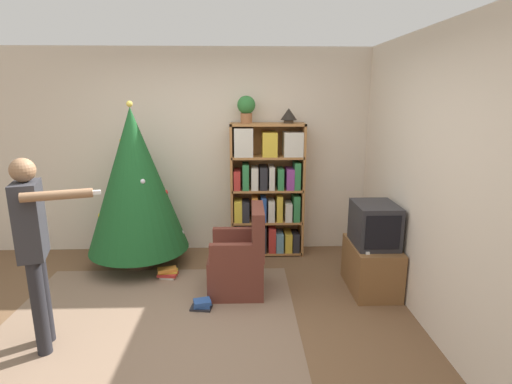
{
  "coord_description": "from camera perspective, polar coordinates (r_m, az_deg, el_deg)",
  "views": [
    {
      "loc": [
        0.41,
        -3.08,
        2.03
      ],
      "look_at": [
        0.54,
        0.92,
        1.05
      ],
      "focal_mm": 28.0,
      "sensor_mm": 36.0,
      "label": 1
    }
  ],
  "objects": [
    {
      "name": "wall_right",
      "position": [
        3.57,
        25.7,
        0.59
      ],
      "size": [
        0.1,
        8.0,
        2.6
      ],
      "color": "beige",
      "rests_on": "ground_plane"
    },
    {
      "name": "christmas_tree",
      "position": [
        4.85,
        -16.9,
        1.55
      ],
      "size": [
        1.17,
        1.17,
        1.96
      ],
      "color": "#4C3323",
      "rests_on": "ground_plane"
    },
    {
      "name": "game_remote",
      "position": [
        4.14,
        15.46,
        -8.16
      ],
      "size": [
        0.04,
        0.12,
        0.02
      ],
      "color": "white",
      "rests_on": "tv_stand"
    },
    {
      "name": "armchair",
      "position": [
        4.24,
        -2.32,
        -10.01
      ],
      "size": [
        0.57,
        0.56,
        0.92
      ],
      "rotation": [
        0.0,
        0.0,
        -1.57
      ],
      "color": "brown",
      "rests_on": "ground_plane"
    },
    {
      "name": "book_pile_near_tree",
      "position": [
        4.73,
        -12.47,
        -11.22
      ],
      "size": [
        0.24,
        0.19,
        0.11
      ],
      "color": "beige",
      "rests_on": "ground_plane"
    },
    {
      "name": "book_pile_by_chair",
      "position": [
        4.06,
        -7.75,
        -15.65
      ],
      "size": [
        0.22,
        0.16,
        0.09
      ],
      "color": "#232328",
      "rests_on": "ground_plane"
    },
    {
      "name": "standing_person",
      "position": [
        3.55,
        -29.15,
        -6.06
      ],
      "size": [
        0.71,
        0.45,
        1.58
      ],
      "rotation": [
        0.0,
        0.0,
        -1.27
      ],
      "color": "#232328",
      "rests_on": "ground_plane"
    },
    {
      "name": "wall_back",
      "position": [
        5.23,
        -6.35,
        5.67
      ],
      "size": [
        8.0,
        0.1,
        2.6
      ],
      "color": "beige",
      "rests_on": "ground_plane"
    },
    {
      "name": "television",
      "position": [
        4.3,
        16.58,
        -4.46
      ],
      "size": [
        0.42,
        0.52,
        0.44
      ],
      "color": "#28282D",
      "rests_on": "tv_stand"
    },
    {
      "name": "table_lamp",
      "position": [
        4.97,
        4.7,
        10.95
      ],
      "size": [
        0.2,
        0.2,
        0.18
      ],
      "color": "#473828",
      "rests_on": "bookshelf"
    },
    {
      "name": "ground_plane",
      "position": [
        3.71,
        -8.34,
        -19.55
      ],
      "size": [
        14.0,
        14.0,
        0.0
      ],
      "primitive_type": "plane",
      "color": "brown"
    },
    {
      "name": "area_rug",
      "position": [
        4.06,
        -14.43,
        -16.6
      ],
      "size": [
        2.68,
        1.99,
        0.01
      ],
      "color": "#7F6651",
      "rests_on": "ground_plane"
    },
    {
      "name": "bookshelf",
      "position": [
        5.07,
        1.53,
        0.2
      ],
      "size": [
        0.92,
        0.33,
        1.69
      ],
      "color": "#A8703D",
      "rests_on": "ground_plane"
    },
    {
      "name": "tv_stand",
      "position": [
        4.47,
        16.15,
        -10.23
      ],
      "size": [
        0.46,
        0.71,
        0.51
      ],
      "color": "brown",
      "rests_on": "ground_plane"
    },
    {
      "name": "potted_plant",
      "position": [
        4.93,
        -1.4,
        12.0
      ],
      "size": [
        0.22,
        0.22,
        0.33
      ],
      "color": "#935B38",
      "rests_on": "bookshelf"
    }
  ]
}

